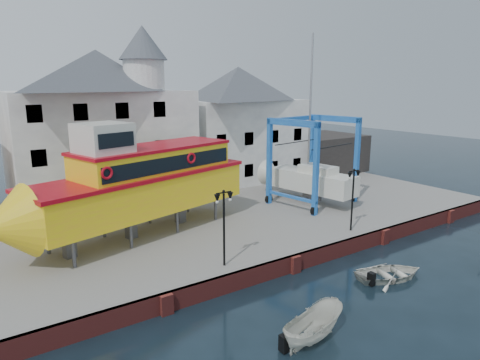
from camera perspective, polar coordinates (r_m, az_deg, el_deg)
ground at (r=25.26m, az=7.28°, el=-12.10°), size 140.00×140.00×0.00m
hardstanding at (r=33.50m, az=-5.30°, el=-4.82°), size 44.00×22.00×1.00m
quay_wall at (r=25.13m, az=7.15°, el=-10.99°), size 44.00×0.47×1.00m
building_white_main at (r=37.06m, az=-17.87°, el=7.13°), size 14.00×8.30×14.00m
building_white_right at (r=43.67m, az=-0.24°, el=7.51°), size 12.00×8.00×11.20m
shed_dark at (r=48.97m, az=10.85°, el=3.60°), size 8.00×7.00×4.00m
lamp_post_left at (r=22.41m, az=-2.17°, el=-3.85°), size 1.12×0.32×4.20m
lamp_post_right at (r=28.82m, az=14.88°, el=-0.52°), size 1.12×0.32×4.20m
tour_boat at (r=27.33m, az=-14.57°, el=-0.57°), size 17.37×8.28×7.37m
travel_lift at (r=35.80m, az=8.64°, el=0.76°), size 6.96×9.10×13.37m
motorboat_a at (r=19.54m, az=9.67°, el=-20.19°), size 3.87×2.08×1.42m
motorboat_b at (r=25.75m, az=19.34°, el=-12.26°), size 4.57×3.84×0.81m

